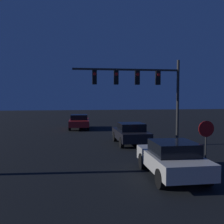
# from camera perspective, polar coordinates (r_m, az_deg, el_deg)

# --- Properties ---
(car_near) EXTENTS (1.97, 4.02, 1.47)m
(car_near) POSITION_cam_1_polar(r_m,az_deg,el_deg) (10.50, 13.53, -10.26)
(car_near) COLOR beige
(car_near) RESTS_ON ground_plane
(car_mid) EXTENTS (2.05, 4.06, 1.47)m
(car_mid) POSITION_cam_1_polar(r_m,az_deg,el_deg) (17.15, 4.30, -4.83)
(car_mid) COLOR black
(car_mid) RESTS_ON ground_plane
(car_far) EXTENTS (2.07, 4.07, 1.47)m
(car_far) POSITION_cam_1_polar(r_m,az_deg,el_deg) (25.30, -7.51, -2.17)
(car_far) COLOR #B21E1E
(car_far) RESTS_ON ground_plane
(traffic_signal_mast) EXTENTS (7.03, 0.30, 5.67)m
(traffic_signal_mast) POSITION_cam_1_polar(r_m,az_deg,el_deg) (16.46, 7.23, 6.24)
(traffic_signal_mast) COLOR #2D2D2D
(traffic_signal_mast) RESTS_ON ground_plane
(stop_sign) EXTENTS (0.78, 0.07, 2.10)m
(stop_sign) POSITION_cam_1_polar(r_m,az_deg,el_deg) (12.76, 20.71, -4.69)
(stop_sign) COLOR #2D2D2D
(stop_sign) RESTS_ON ground_plane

